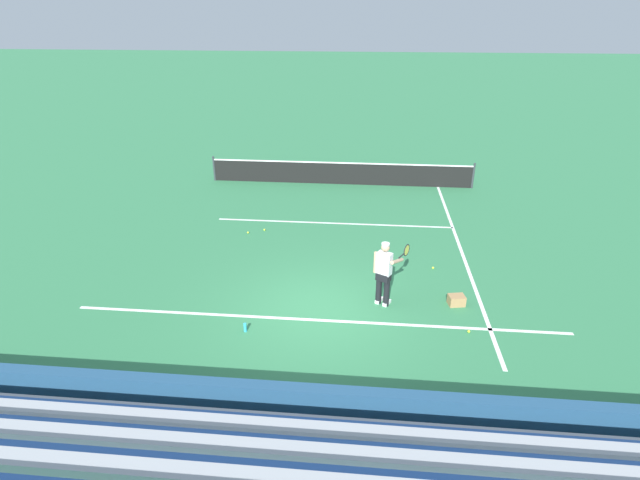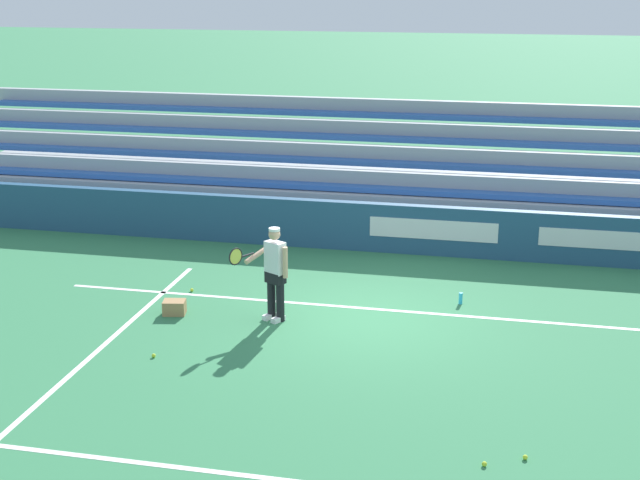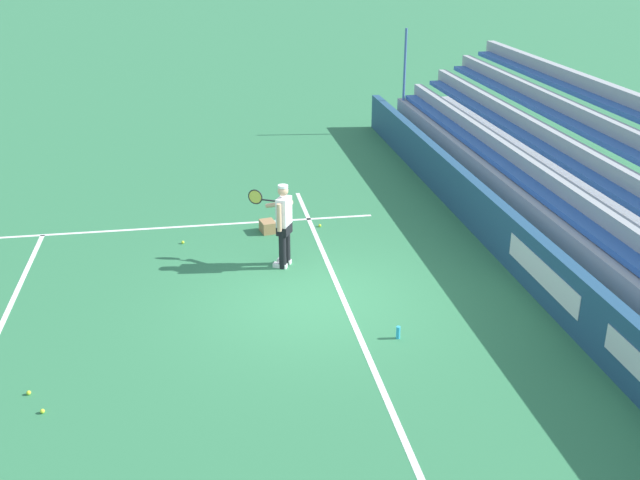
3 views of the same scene
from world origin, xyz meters
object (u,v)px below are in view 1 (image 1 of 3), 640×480
Objects in this scene: tennis_player at (384,273)px; ball_box_cardboard at (456,300)px; tennis_net at (341,173)px; tennis_ball_by_box at (433,268)px; water_bottle at (245,327)px; tennis_ball_near_player at (248,233)px; tennis_ball_midcourt at (469,331)px; tennis_ball_toward_net at (264,230)px.

ball_box_cardboard is at bearing 4.05° from tennis_player.
tennis_net reaches higher than ball_box_cardboard.
water_bottle reaches higher than tennis_ball_by_box.
water_bottle is at bearing -143.10° from tennis_ball_by_box.
tennis_player is 5.99m from tennis_ball_near_player.
tennis_ball_by_box is 8.02m from tennis_net.
tennis_ball_by_box and tennis_ball_midcourt have the same top height.
tennis_ball_near_player is 5.61m from water_bottle.
water_bottle is at bearing -77.77° from tennis_ball_near_player.
tennis_ball_by_box is at bearing 53.57° from tennis_player.
tennis_ball_midcourt is 1.00× the size of tennis_ball_near_player.
tennis_ball_toward_net is (-5.76, 4.11, -0.10)m from ball_box_cardboard.
tennis_ball_near_player is at bearing 148.56° from ball_box_cardboard.
water_bottle is at bearing -98.39° from tennis_net.
tennis_player is 2.02m from ball_box_cardboard.
tennis_ball_midcourt is at bearing -38.29° from tennis_ball_near_player.
water_bottle is at bearing -154.76° from tennis_player.
tennis_ball_midcourt is at bearing -28.53° from tennis_player.
tennis_ball_by_box is (5.39, -2.22, 0.00)m from tennis_ball_toward_net.
tennis_ball_toward_net is at bearing 28.66° from tennis_ball_near_player.
tennis_player is 2.65m from tennis_ball_by_box.
tennis_player is at bearing -47.39° from tennis_ball_toward_net.
ball_box_cardboard is 7.08m from tennis_ball_toward_net.
tennis_ball_midcourt is at bearing 4.87° from water_bottle.
water_bottle is (-3.22, -1.52, -0.78)m from tennis_player.
ball_box_cardboard is 1.82× the size of water_bottle.
tennis_ball_by_box is at bearing 101.19° from ball_box_cardboard.
tennis_player is at bearing -175.95° from ball_box_cardboard.
water_bottle is at bearing -175.13° from tennis_ball_midcourt.
tennis_ball_toward_net and tennis_ball_by_box have the same top height.
tennis_ball_midcourt is at bearing -84.67° from ball_box_cardboard.
tennis_net reaches higher than tennis_ball_near_player.
tennis_ball_toward_net is at bearing 132.61° from tennis_player.
tennis_player reaches higher than tennis_net.
tennis_player is 5.83m from tennis_ball_toward_net.
tennis_ball_midcourt is 8.13m from tennis_ball_near_player.
ball_box_cardboard is 6.06× the size of tennis_ball_by_box.
tennis_net is at bearing 108.90° from tennis_ball_midcourt.
tennis_net is at bearing 110.54° from ball_box_cardboard.
tennis_ball_midcourt is (1.98, -1.07, -0.86)m from tennis_player.
tennis_net is (-1.61, 9.40, -0.40)m from tennis_player.
tennis_ball_near_player is (-5.90, 1.95, 0.00)m from tennis_ball_by_box.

